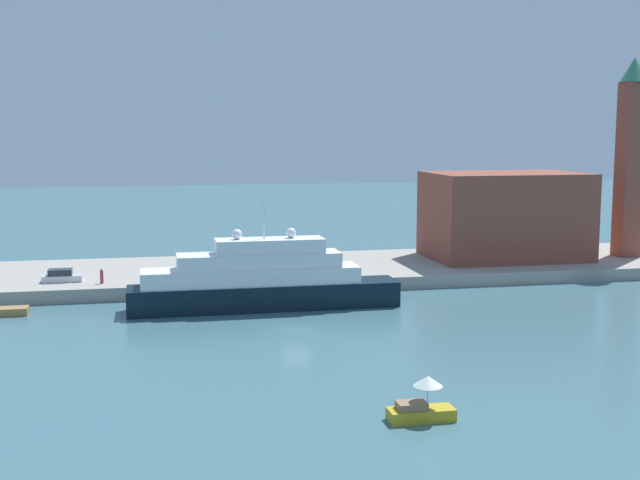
% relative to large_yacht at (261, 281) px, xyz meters
% --- Properties ---
extents(ground, '(400.00, 400.00, 0.00)m').
position_rel_large_yacht_xyz_m(ground, '(1.90, -9.72, -2.81)').
color(ground, '#3D6670').
extents(quay_dock, '(110.00, 20.97, 1.47)m').
position_rel_large_yacht_xyz_m(quay_dock, '(1.90, 16.77, -2.08)').
color(quay_dock, gray).
rests_on(quay_dock, ground).
extents(large_yacht, '(27.17, 4.53, 10.82)m').
position_rel_large_yacht_xyz_m(large_yacht, '(0.00, 0.00, 0.00)').
color(large_yacht, black).
rests_on(large_yacht, ground).
extents(small_motorboat, '(4.14, 1.82, 2.81)m').
position_rel_large_yacht_xyz_m(small_motorboat, '(5.43, -33.93, -1.80)').
color(small_motorboat, '#B7991E').
rests_on(small_motorboat, ground).
extents(work_barge, '(4.36, 1.89, 0.76)m').
position_rel_large_yacht_xyz_m(work_barge, '(-24.82, 1.99, -2.43)').
color(work_barge, olive).
rests_on(work_barge, ground).
extents(harbor_building, '(19.39, 12.97, 11.01)m').
position_rel_large_yacht_xyz_m(harbor_building, '(33.95, 17.24, 4.16)').
color(harbor_building, brown).
rests_on(harbor_building, quay_dock).
extents(bell_tower, '(3.62, 3.62, 25.61)m').
position_rel_large_yacht_xyz_m(bell_tower, '(50.21, 15.30, 12.34)').
color(bell_tower, brown).
rests_on(bell_tower, quay_dock).
extents(parked_car, '(4.21, 1.87, 1.38)m').
position_rel_large_yacht_xyz_m(parked_car, '(-20.35, 11.37, -0.75)').
color(parked_car, silver).
rests_on(parked_car, quay_dock).
extents(person_figure, '(0.36, 0.36, 1.64)m').
position_rel_large_yacht_xyz_m(person_figure, '(-16.03, 9.29, -0.58)').
color(person_figure, maroon).
rests_on(person_figure, quay_dock).
extents(mooring_bollard, '(0.46, 0.46, 0.78)m').
position_rel_large_yacht_xyz_m(mooring_bollard, '(5.04, 7.47, -0.95)').
color(mooring_bollard, black).
rests_on(mooring_bollard, quay_dock).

